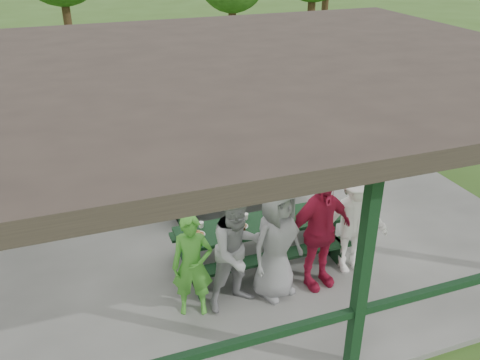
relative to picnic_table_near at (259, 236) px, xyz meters
name	(u,v)px	position (x,y,z in m)	size (l,w,h in m)	color
ground	(249,227)	(0.27, 1.20, -0.58)	(90.00, 90.00, 0.00)	#33551A
concrete_slab	(249,225)	(0.27, 1.20, -0.53)	(10.00, 8.00, 0.10)	slate
pavilion_structure	(250,68)	(0.27, 1.20, 2.59)	(10.60, 8.60, 3.24)	black
picnic_table_near	(259,236)	(0.00, 0.00, 0.00)	(2.83, 1.39, 0.75)	black
picnic_table_far	(226,186)	(0.07, 2.00, -0.01)	(2.52, 1.39, 0.75)	black
table_setting	(258,221)	(-0.02, 0.03, 0.30)	(2.47, 0.45, 0.10)	white
contestant_green	(192,266)	(-1.40, -0.87, 0.34)	(0.60, 0.39, 1.65)	green
contestant_grey_left	(238,251)	(-0.72, -0.93, 0.48)	(0.93, 0.73, 1.92)	#98989B
contestant_grey_mid	(276,242)	(-0.09, -0.89, 0.46)	(0.92, 0.60, 1.88)	gray
contestant_red	(319,231)	(0.63, -0.90, 0.51)	(1.16, 0.48, 1.98)	#AC193A
contestant_white_fedora	(355,221)	(1.35, -0.76, 0.46)	(1.24, 0.75, 1.93)	white
spectator_lblue	(191,154)	(-0.41, 2.90, 0.38)	(1.61, 0.51, 1.73)	#819AC7
spectator_blue	(144,146)	(-1.29, 3.40, 0.50)	(0.71, 0.47, 1.96)	teal
spectator_grey	(293,144)	(1.94, 2.79, 0.33)	(0.79, 0.62, 1.63)	gray
pickup_truck	(243,74)	(3.06, 9.09, 0.25)	(2.75, 5.96, 1.66)	silver
farm_trailer	(140,91)	(-0.44, 8.92, 0.09)	(3.90, 1.96, 1.35)	navy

